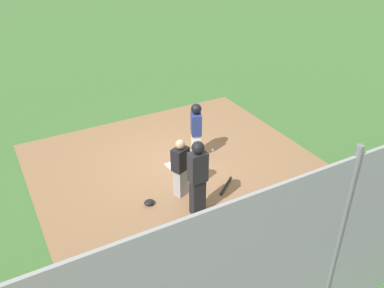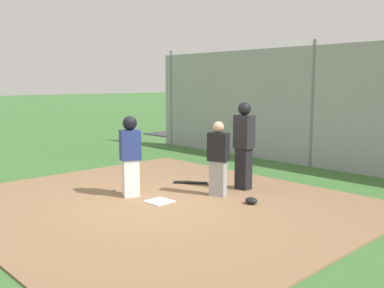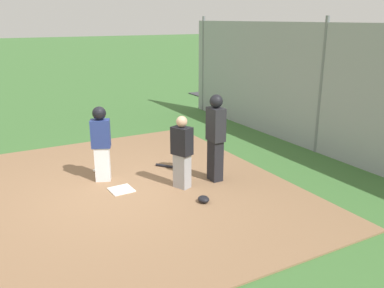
{
  "view_description": "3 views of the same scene",
  "coord_description": "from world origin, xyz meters",
  "px_view_note": "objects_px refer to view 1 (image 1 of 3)",
  "views": [
    {
      "loc": [
        -3.95,
        -8.04,
        5.91
      ],
      "look_at": [
        0.11,
        -0.68,
        1.02
      ],
      "focal_mm": 37.92,
      "sensor_mm": 36.0,
      "label": 1
    },
    {
      "loc": [
        -6.11,
        4.95,
        2.24
      ],
      "look_at": [
        0.01,
        -0.86,
        1.04
      ],
      "focal_mm": 40.47,
      "sensor_mm": 36.0,
      "label": 2
    },
    {
      "loc": [
        -7.22,
        2.41,
        3.3
      ],
      "look_at": [
        -0.37,
        -1.4,
        0.88
      ],
      "focal_mm": 38.35,
      "sensor_mm": 36.0,
      "label": 3
    }
  ],
  "objects_px": {
    "baseball_bat": "(226,186)",
    "catcher_mask": "(149,202)",
    "runner": "(196,128)",
    "baseball": "(212,150)",
    "umpire": "(198,177)",
    "catcher": "(180,167)",
    "home_plate": "(176,166)"
  },
  "relations": [
    {
      "from": "baseball_bat",
      "to": "catcher_mask",
      "type": "bearing_deg",
      "value": 133.98
    },
    {
      "from": "runner",
      "to": "baseball",
      "type": "bearing_deg",
      "value": -153.76
    },
    {
      "from": "umpire",
      "to": "baseball",
      "type": "relative_size",
      "value": 24.54
    },
    {
      "from": "baseball_bat",
      "to": "catcher_mask",
      "type": "height_order",
      "value": "catcher_mask"
    },
    {
      "from": "catcher",
      "to": "catcher_mask",
      "type": "xyz_separation_m",
      "value": [
        -0.82,
        -0.01,
        -0.69
      ]
    },
    {
      "from": "runner",
      "to": "catcher_mask",
      "type": "bearing_deg",
      "value": 56.45
    },
    {
      "from": "umpire",
      "to": "catcher_mask",
      "type": "height_order",
      "value": "umpire"
    },
    {
      "from": "umpire",
      "to": "baseball_bat",
      "type": "height_order",
      "value": "umpire"
    },
    {
      "from": "catcher",
      "to": "baseball",
      "type": "height_order",
      "value": "catcher"
    },
    {
      "from": "catcher",
      "to": "umpire",
      "type": "distance_m",
      "value": 0.81
    },
    {
      "from": "baseball_bat",
      "to": "catcher_mask",
      "type": "distance_m",
      "value": 1.93
    },
    {
      "from": "home_plate",
      "to": "runner",
      "type": "height_order",
      "value": "runner"
    },
    {
      "from": "home_plate",
      "to": "umpire",
      "type": "relative_size",
      "value": 0.24
    },
    {
      "from": "home_plate",
      "to": "catcher_mask",
      "type": "relative_size",
      "value": 1.83
    },
    {
      "from": "catcher_mask",
      "to": "baseball",
      "type": "relative_size",
      "value": 3.24
    },
    {
      "from": "baseball_bat",
      "to": "catcher_mask",
      "type": "xyz_separation_m",
      "value": [
        -1.91,
        0.27,
        0.03
      ]
    },
    {
      "from": "home_plate",
      "to": "catcher",
      "type": "bearing_deg",
      "value": -111.29
    },
    {
      "from": "catcher",
      "to": "baseball",
      "type": "xyz_separation_m",
      "value": [
        1.68,
        1.31,
        -0.71
      ]
    },
    {
      "from": "umpire",
      "to": "baseball",
      "type": "xyz_separation_m",
      "value": [
        1.67,
        2.09,
        -0.93
      ]
    },
    {
      "from": "catcher",
      "to": "umpire",
      "type": "xyz_separation_m",
      "value": [
        0.01,
        -0.78,
        0.21
      ]
    },
    {
      "from": "home_plate",
      "to": "umpire",
      "type": "xyz_separation_m",
      "value": [
        -0.43,
        -1.91,
        0.95
      ]
    },
    {
      "from": "catcher",
      "to": "catcher_mask",
      "type": "bearing_deg",
      "value": 68.63
    },
    {
      "from": "umpire",
      "to": "baseball_bat",
      "type": "bearing_deg",
      "value": -65.05
    },
    {
      "from": "catcher",
      "to": "runner",
      "type": "height_order",
      "value": "runner"
    },
    {
      "from": "baseball_bat",
      "to": "home_plate",
      "type": "bearing_deg",
      "value": 76.68
    },
    {
      "from": "baseball",
      "to": "catcher_mask",
      "type": "bearing_deg",
      "value": -152.14
    },
    {
      "from": "umpire",
      "to": "catcher_mask",
      "type": "distance_m",
      "value": 1.45
    },
    {
      "from": "baseball_bat",
      "to": "baseball",
      "type": "bearing_deg",
      "value": 31.76
    },
    {
      "from": "runner",
      "to": "baseball_bat",
      "type": "distance_m",
      "value": 1.78
    },
    {
      "from": "home_plate",
      "to": "catcher_mask",
      "type": "xyz_separation_m",
      "value": [
        -1.26,
        -1.15,
        0.05
      ]
    },
    {
      "from": "catcher",
      "to": "catcher_mask",
      "type": "relative_size",
      "value": 6.12
    },
    {
      "from": "catcher_mask",
      "to": "home_plate",
      "type": "bearing_deg",
      "value": 42.19
    }
  ]
}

